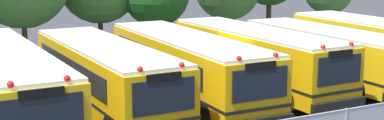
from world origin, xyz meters
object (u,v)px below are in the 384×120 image
at_px(school_bus_5, 379,45).
at_px(school_bus_3, 255,57).
at_px(school_bus_2, 186,65).
at_px(school_bus_4, 325,53).
at_px(school_bus_1, 105,75).
at_px(school_bus_0, 4,84).

bearing_deg(school_bus_5, school_bus_3, -1.20).
height_order(school_bus_3, school_bus_5, school_bus_5).
distance_m(school_bus_2, school_bus_4, 7.01).
distance_m(school_bus_1, school_bus_5, 13.83).
bearing_deg(school_bus_1, school_bus_2, -179.15).
xyz_separation_m(school_bus_0, school_bus_2, (6.95, 0.08, -0.02)).
xyz_separation_m(school_bus_1, school_bus_5, (13.83, 0.15, 0.03)).
height_order(school_bus_1, school_bus_4, school_bus_1).
bearing_deg(school_bus_3, school_bus_1, 2.19).
distance_m(school_bus_0, school_bus_1, 3.53).
bearing_deg(school_bus_3, school_bus_4, 173.20).
height_order(school_bus_2, school_bus_4, school_bus_2).
bearing_deg(school_bus_2, school_bus_0, 1.63).
xyz_separation_m(school_bus_1, school_bus_2, (3.42, 0.13, 0.02)).
relative_size(school_bus_1, school_bus_3, 0.99).
xyz_separation_m(school_bus_2, school_bus_4, (7.01, -0.07, -0.08)).
height_order(school_bus_0, school_bus_1, school_bus_0).
relative_size(school_bus_2, school_bus_5, 1.03).
distance_m(school_bus_0, school_bus_2, 6.95).
distance_m(school_bus_1, school_bus_3, 6.87).
xyz_separation_m(school_bus_0, school_bus_3, (10.39, 0.37, -0.02)).
xyz_separation_m(school_bus_0, school_bus_5, (17.36, 0.11, -0.02)).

